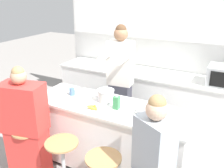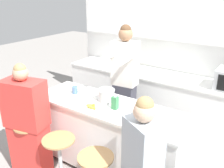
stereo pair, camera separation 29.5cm
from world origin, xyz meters
The scene contains 15 objects.
ground_plane centered at (0.00, 0.00, 0.00)m, with size 16.00×16.00×0.00m, color gray.
wall_back centered at (0.00, 1.67, 1.54)m, with size 3.42×0.22×2.70m.
back_counter centered at (0.00, 1.36, 0.46)m, with size 3.18×0.65×0.92m.
kitchen_island centered at (0.00, 0.00, 0.46)m, with size 1.98×0.66×0.91m.
bar_stool_leftmost centered at (-0.79, -0.59, 0.36)m, with size 0.38×0.38×0.66m.
bar_stool_center_left centered at (-0.26, -0.60, 0.36)m, with size 0.38×0.38×0.66m.
person_cooking centered at (-0.17, 0.63, 0.90)m, with size 0.40×0.59×1.78m.
person_wrapped_blanket centered at (-0.79, -0.60, 0.68)m, with size 0.55×0.39×1.45m.
cooking_pot centered at (-0.10, 0.08, 0.99)m, with size 0.30×0.21×0.15m.
fruit_bowl centered at (0.45, 0.00, 0.94)m, with size 0.19×0.19×0.06m.
coffee_cup_near centered at (-0.57, 0.04, 0.96)m, with size 0.10×0.07×0.10m.
coffee_cup_far centered at (0.59, -0.16, 0.95)m, with size 0.12×0.09×0.08m.
banana_bunch centered at (-0.12, -0.17, 0.93)m, with size 0.16×0.11×0.05m.
juice_carton centered at (0.12, -0.04, 0.99)m, with size 0.07×0.07×0.17m.
potted_plant centered at (-0.44, 1.36, 1.05)m, with size 0.15×0.15×0.24m.
Camera 2 is at (1.55, -2.21, 2.23)m, focal length 40.00 mm.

